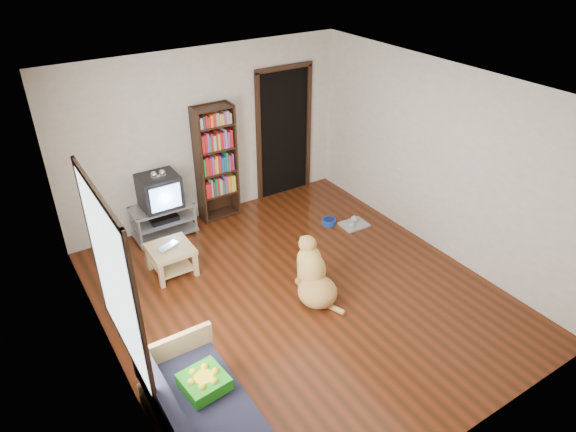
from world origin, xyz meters
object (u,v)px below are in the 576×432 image
grey_rag (354,225)px  crt_tv (159,190)px  tv_stand (163,219)px  bookshelf (216,157)px  green_cushion (204,382)px  laptop (171,247)px  dog_bowl (329,222)px  sofa (209,430)px  coffee_table (171,255)px  dog (314,277)px

grey_rag → crt_tv: crt_tv is taller
tv_stand → bookshelf: 1.20m
grey_rag → bookshelf: (-1.60, 1.41, 0.99)m
grey_rag → bookshelf: size_ratio=0.22×
green_cushion → bookshelf: size_ratio=0.21×
green_cushion → crt_tv: bearing=69.6°
crt_tv → laptop: bearing=-104.3°
green_cushion → dog_bowl: bearing=29.7°
green_cushion → crt_tv: (0.85, 3.33, 0.26)m
laptop → grey_rag: bearing=-29.6°
green_cushion → dog_bowl: 3.85m
crt_tv → bookshelf: 0.99m
dog_bowl → grey_rag: (0.30, -0.25, -0.03)m
sofa → coffee_table: (0.72, 2.69, 0.02)m
grey_rag → sofa: sofa is taller
laptop → grey_rag: laptop is taller
sofa → crt_tv: bearing=75.1°
laptop → crt_tv: (0.25, 0.99, 0.33)m
green_cushion → sofa: 0.41m
green_cushion → crt_tv: crt_tv is taller
dog_bowl → tv_stand: bearing=154.5°
bookshelf → coffee_table: bookshelf is taller
dog_bowl → dog: 1.77m
tv_stand → bookshelf: bearing=5.6°
laptop → sofa: sofa is taller
dog → bookshelf: bearing=92.3°
laptop → sofa: bearing=-127.6°
dog_bowl → bookshelf: size_ratio=0.12×
laptop → grey_rag: 2.85m
tv_stand → dog: size_ratio=0.94×
laptop → grey_rag: (2.80, -0.35, -0.40)m
dog_bowl → tv_stand: (-2.25, 1.07, 0.23)m
bookshelf → sofa: bearing=-117.3°
grey_rag → crt_tv: 2.97m
laptop → crt_tv: bearing=53.2°
dog → dog_bowl: bearing=46.8°
green_cushion → tv_stand: bearing=69.5°
dog_bowl → grey_rag: dog_bowl is taller
grey_rag → coffee_table: 2.84m
dog → crt_tv: bearing=113.8°
sofa → coffee_table: 2.78m
laptop → crt_tv: size_ratio=0.52×
green_cushion → coffee_table: bearing=69.7°
green_cushion → tv_stand: size_ratio=0.42×
green_cushion → grey_rag: bearing=24.2°
tv_stand → sofa: bearing=-105.0°
green_cushion → dog_bowl: size_ratio=1.74×
laptop → dog_bowl: 2.53m
green_cushion → laptop: 2.41m
crt_tv → tv_stand: bearing=-90.0°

